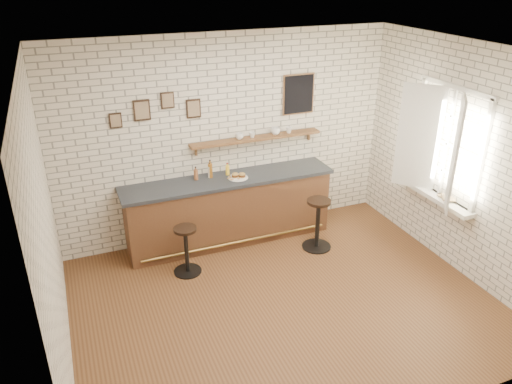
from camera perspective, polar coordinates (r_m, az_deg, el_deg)
ground at (r=6.34m, az=3.21°, el=-12.44°), size 5.00×5.00×0.00m
bar_counter at (r=7.37m, az=-3.06°, el=-1.99°), size 3.10×0.65×1.01m
sandwich_plate at (r=7.15m, az=-2.08°, el=1.65°), size 0.28×0.28×0.01m
ciabatta_sandwich at (r=7.14m, az=-2.02°, el=1.95°), size 0.22×0.16×0.07m
potato_chips at (r=7.14m, az=-2.20°, el=1.68°), size 0.26×0.18×0.00m
bitters_bottle_brown at (r=7.12m, az=-6.89°, el=2.01°), size 0.06×0.06×0.20m
bitters_bottle_white at (r=7.16m, az=-5.30°, el=2.33°), size 0.06×0.06×0.22m
bitters_bottle_amber at (r=7.16m, az=-5.25°, el=2.48°), size 0.06×0.06×0.27m
condiment_bottle_yellow at (r=7.24m, az=-3.27°, el=2.55°), size 0.06×0.06×0.18m
bar_stool_left at (r=6.73m, az=-7.97°, el=-6.44°), size 0.38×0.38×0.68m
bar_stool_right at (r=7.26m, az=7.07°, el=-3.47°), size 0.43×0.43×0.77m
wall_shelf at (r=7.33m, az=0.05°, el=6.14°), size 2.00×0.18×0.18m
shelf_cup_a at (r=7.22m, az=-1.90°, el=6.39°), size 0.13×0.13×0.09m
shelf_cup_b at (r=7.28m, az=-0.44°, el=6.54°), size 0.12×0.12×0.08m
shelf_cup_c at (r=7.42m, az=2.25°, el=6.98°), size 0.19×0.19×0.11m
shelf_cup_d at (r=7.51m, az=3.78°, el=7.08°), size 0.12×0.12×0.09m
back_wall_decor at (r=7.17m, az=-1.50°, el=10.45°), size 2.96×0.02×0.56m
window_sill at (r=7.29m, az=19.72°, el=-0.41°), size 0.20×1.35×0.06m
casement_window at (r=6.99m, az=20.33°, el=5.09°), size 0.40×1.30×1.56m
book_lower at (r=7.16m, az=20.42°, el=-0.64°), size 0.16×0.21×0.02m
book_upper at (r=7.15m, az=20.48°, el=-0.53°), size 0.27×0.28×0.02m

